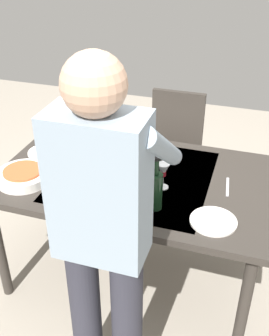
% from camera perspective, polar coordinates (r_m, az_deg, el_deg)
% --- Properties ---
extents(ground_plane, '(6.00, 6.00, 0.00)m').
position_cam_1_polar(ground_plane, '(2.87, -0.00, -13.92)').
color(ground_plane, '#9E9384').
extents(dining_table, '(1.55, 0.96, 0.76)m').
position_cam_1_polar(dining_table, '(2.43, -0.00, -2.49)').
color(dining_table, '#332D28').
rests_on(dining_table, ground_plane).
extents(chair_near, '(0.40, 0.40, 0.91)m').
position_cam_1_polar(chair_near, '(3.21, 5.38, 3.26)').
color(chair_near, black).
rests_on(chair_near, ground_plane).
extents(person_server, '(0.42, 0.61, 1.69)m').
position_cam_1_polar(person_server, '(1.67, -4.26, -8.66)').
color(person_server, '#2D2D38').
rests_on(person_server, ground_plane).
extents(wine_bottle, '(0.07, 0.07, 0.30)m').
position_cam_1_polar(wine_bottle, '(2.07, 2.88, -2.98)').
color(wine_bottle, black).
rests_on(wine_bottle, dining_table).
extents(wine_glass_left, '(0.07, 0.07, 0.15)m').
position_cam_1_polar(wine_glass_left, '(2.23, 3.95, -0.46)').
color(wine_glass_left, white).
rests_on(wine_glass_left, dining_table).
extents(water_cup_near_left, '(0.07, 0.07, 0.10)m').
position_cam_1_polar(water_cup_near_left, '(2.36, -2.00, -0.01)').
color(water_cup_near_left, silver).
rests_on(water_cup_near_left, dining_table).
extents(water_cup_near_right, '(0.08, 0.08, 0.10)m').
position_cam_1_polar(water_cup_near_right, '(2.13, -8.97, -4.29)').
color(water_cup_near_right, silver).
rests_on(water_cup_near_right, dining_table).
extents(serving_bowl_pasta, '(0.30, 0.30, 0.07)m').
position_cam_1_polar(serving_bowl_pasta, '(2.41, -14.95, -0.96)').
color(serving_bowl_pasta, white).
rests_on(serving_bowl_pasta, dining_table).
extents(dinner_plate_near, '(0.23, 0.23, 0.01)m').
position_cam_1_polar(dinner_plate_near, '(2.66, -11.96, 2.11)').
color(dinner_plate_near, white).
rests_on(dinner_plate_near, dining_table).
extents(dinner_plate_far, '(0.23, 0.23, 0.01)m').
position_cam_1_polar(dinner_plate_far, '(2.07, 10.73, -7.16)').
color(dinner_plate_far, white).
rests_on(dinner_plate_far, dining_table).
extents(table_knife, '(0.04, 0.20, 0.00)m').
position_cam_1_polar(table_knife, '(2.21, -2.37, -3.95)').
color(table_knife, silver).
rests_on(table_knife, dining_table).
extents(table_fork, '(0.03, 0.18, 0.00)m').
position_cam_1_polar(table_fork, '(2.34, 12.60, -2.51)').
color(table_fork, silver).
rests_on(table_fork, dining_table).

